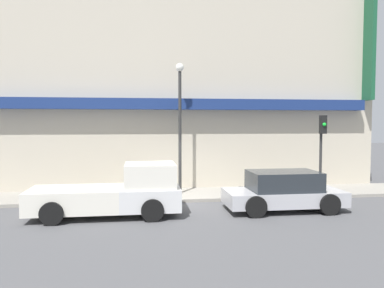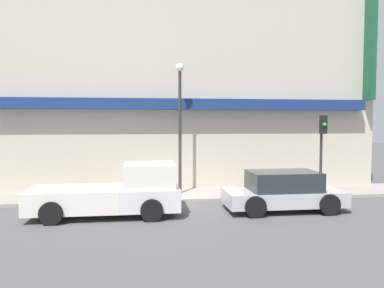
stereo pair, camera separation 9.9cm
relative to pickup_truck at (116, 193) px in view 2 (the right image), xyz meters
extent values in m
plane|color=#4C4C4F|center=(2.66, 1.79, -0.80)|extent=(80.00, 80.00, 0.00)
cube|color=gray|center=(2.66, 3.14, -0.74)|extent=(36.00, 2.69, 0.13)
cube|color=#BCB29E|center=(2.66, 5.98, 4.89)|extent=(19.80, 3.00, 11.40)
cube|color=navy|center=(2.66, 4.18, 3.32)|extent=(18.22, 0.60, 0.50)
cube|color=#195133|center=(12.06, 4.08, 6.71)|extent=(0.20, 0.80, 6.30)
cube|color=silver|center=(1.17, 0.00, -0.18)|extent=(2.06, 1.91, 0.76)
cube|color=silver|center=(1.17, 0.00, 0.61)|extent=(1.75, 1.75, 0.82)
cube|color=silver|center=(-1.40, 0.00, -0.18)|extent=(3.09, 1.91, 0.76)
cylinder|color=black|center=(1.22, 0.95, -0.43)|extent=(0.76, 0.22, 0.76)
cylinder|color=black|center=(1.22, -0.95, -0.43)|extent=(0.76, 0.22, 0.76)
cylinder|color=black|center=(-1.97, 0.95, -0.43)|extent=(0.76, 0.22, 0.76)
cylinder|color=black|center=(-1.97, -0.95, -0.43)|extent=(0.76, 0.22, 0.76)
cube|color=#ADADB2|center=(6.11, 0.00, -0.31)|extent=(4.35, 1.85, 0.53)
cube|color=#23282D|center=(6.11, 0.00, 0.31)|extent=(2.52, 1.67, 0.70)
cylinder|color=black|center=(7.45, 0.93, -0.43)|extent=(0.76, 0.22, 0.76)
cylinder|color=black|center=(7.45, -0.93, -0.43)|extent=(0.76, 0.22, 0.76)
cylinder|color=black|center=(4.76, 0.93, -0.43)|extent=(0.76, 0.22, 0.76)
cylinder|color=black|center=(4.76, -0.93, -0.43)|extent=(0.76, 0.22, 0.76)
cylinder|color=yellow|center=(0.24, 2.39, -0.44)|extent=(0.21, 0.21, 0.47)
sphere|color=yellow|center=(0.24, 2.39, -0.14)|extent=(0.20, 0.20, 0.20)
cylinder|color=#2D2D2D|center=(2.58, 3.20, 2.01)|extent=(0.14, 0.14, 5.35)
sphere|color=silver|center=(2.58, 3.20, 4.87)|extent=(0.36, 0.36, 0.36)
cylinder|color=#2D2D2D|center=(8.71, 2.29, 1.05)|extent=(0.12, 0.12, 3.45)
cube|color=black|center=(8.71, 2.13, 2.38)|extent=(0.28, 0.20, 0.80)
sphere|color=green|center=(8.71, 2.01, 2.38)|extent=(0.16, 0.16, 0.16)
camera|label=1|loc=(0.85, -13.18, 2.47)|focal=35.00mm
camera|label=2|loc=(0.94, -13.20, 2.47)|focal=35.00mm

